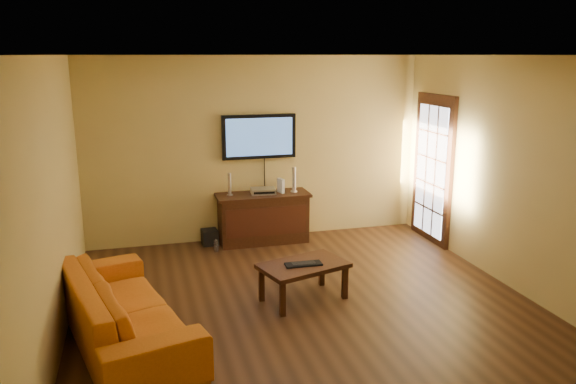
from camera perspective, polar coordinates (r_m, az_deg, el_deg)
name	(u,v)px	position (r m, az deg, el deg)	size (l,w,h in m)	color
ground_plane	(306,304)	(6.37, 1.82, -11.35)	(5.00, 5.00, 0.00)	black
room_walls	(291,146)	(6.45, 0.30, 4.71)	(5.00, 5.00, 5.00)	tan
french_door	(433,171)	(8.49, 14.47, 2.11)	(0.07, 1.02, 2.22)	black
media_console	(263,218)	(8.27, -2.54, -2.63)	(1.36, 0.52, 0.73)	black
television	(259,137)	(8.23, -2.96, 5.64)	(1.09, 0.08, 0.65)	black
coffee_table	(303,269)	(6.35, 1.58, -7.80)	(1.08, 0.82, 0.43)	black
sofa	(123,297)	(5.67, -16.39, -10.24)	(2.29, 0.67, 0.89)	#C86516
speaker_left	(230,185)	(8.09, -5.95, 0.70)	(0.09, 0.09, 0.33)	silver
speaker_right	(294,181)	(8.25, 0.61, 1.17)	(0.10, 0.10, 0.37)	silver
av_receiver	(263,191)	(8.18, -2.54, 0.12)	(0.35, 0.25, 0.08)	silver
game_console	(281,186)	(8.22, -0.73, 0.65)	(0.04, 0.15, 0.21)	white
subwoofer	(210,237)	(8.30, -7.96, -4.55)	(0.22, 0.22, 0.22)	black
bottle	(216,246)	(8.00, -7.32, -5.44)	(0.06, 0.06, 0.19)	white
keyboard	(303,264)	(6.29, 1.58, -7.32)	(0.41, 0.16, 0.02)	black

